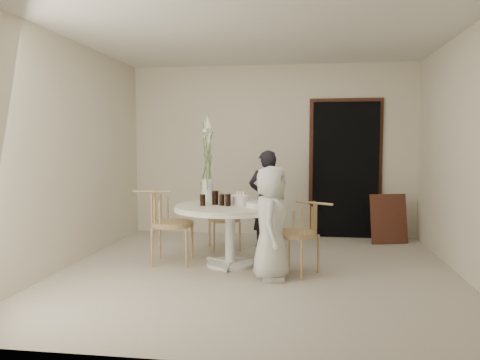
# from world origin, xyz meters

# --- Properties ---
(ground) EXTENTS (4.50, 4.50, 0.00)m
(ground) POSITION_xyz_m (0.00, 0.00, 0.00)
(ground) COLOR beige
(ground) RESTS_ON ground
(room_shell) EXTENTS (4.50, 4.50, 4.50)m
(room_shell) POSITION_xyz_m (0.00, 0.00, 1.62)
(room_shell) COLOR silver
(room_shell) RESTS_ON ground
(doorway) EXTENTS (1.00, 0.10, 2.10)m
(doorway) POSITION_xyz_m (1.15, 2.19, 1.05)
(doorway) COLOR black
(doorway) RESTS_ON ground
(door_trim) EXTENTS (1.12, 0.03, 2.22)m
(door_trim) POSITION_xyz_m (1.15, 2.23, 1.11)
(door_trim) COLOR brown
(door_trim) RESTS_ON ground
(table) EXTENTS (1.33, 1.33, 0.73)m
(table) POSITION_xyz_m (-0.35, 0.25, 0.62)
(table) COLOR white
(table) RESTS_ON ground
(picture_frame) EXTENTS (0.57, 0.30, 0.72)m
(picture_frame) POSITION_xyz_m (1.75, 1.81, 0.36)
(picture_frame) COLOR brown
(picture_frame) RESTS_ON ground
(chair_far) EXTENTS (0.53, 0.55, 0.77)m
(chair_far) POSITION_xyz_m (-0.61, 1.20, 0.50)
(chair_far) COLOR tan
(chair_far) RESTS_ON ground
(chair_right) EXTENTS (0.62, 0.61, 0.84)m
(chair_right) POSITION_xyz_m (0.53, -0.06, 0.54)
(chair_right) COLOR tan
(chair_right) RESTS_ON ground
(chair_left) EXTENTS (0.57, 0.53, 0.90)m
(chair_left) POSITION_xyz_m (-1.19, 0.25, 0.58)
(chair_left) COLOR tan
(chair_left) RESTS_ON ground
(girl) EXTENTS (0.54, 0.39, 1.37)m
(girl) POSITION_xyz_m (0.00, 1.29, 0.68)
(girl) COLOR black
(girl) RESTS_ON ground
(boy) EXTENTS (0.39, 0.60, 1.23)m
(boy) POSITION_xyz_m (0.18, -0.26, 0.61)
(boy) COLOR silver
(boy) RESTS_ON ground
(birthday_cake) EXTENTS (0.22, 0.22, 0.16)m
(birthday_cake) POSITION_xyz_m (-0.24, 0.33, 0.78)
(birthday_cake) COLOR white
(birthday_cake) RESTS_ON table
(cola_tumbler_a) EXTENTS (0.08, 0.08, 0.14)m
(cola_tumbler_a) POSITION_xyz_m (-0.66, 0.15, 0.80)
(cola_tumbler_a) COLOR black
(cola_tumbler_a) RESTS_ON table
(cola_tumbler_b) EXTENTS (0.07, 0.07, 0.14)m
(cola_tumbler_b) POSITION_xyz_m (-0.36, 0.16, 0.80)
(cola_tumbler_b) COLOR black
(cola_tumbler_b) RESTS_ON table
(cola_tumbler_c) EXTENTS (0.09, 0.09, 0.17)m
(cola_tumbler_c) POSITION_xyz_m (-0.53, 0.27, 0.81)
(cola_tumbler_c) COLOR black
(cola_tumbler_c) RESTS_ON table
(cola_tumbler_d) EXTENTS (0.07, 0.07, 0.13)m
(cola_tumbler_d) POSITION_xyz_m (-0.44, 0.20, 0.80)
(cola_tumbler_d) COLOR black
(cola_tumbler_d) RESTS_ON table
(plate_stack) EXTENTS (0.29, 0.29, 0.06)m
(plate_stack) POSITION_xyz_m (-0.02, 0.09, 0.76)
(plate_stack) COLOR white
(plate_stack) RESTS_ON table
(flower_vase) EXTENTS (0.15, 0.15, 1.10)m
(flower_vase) POSITION_xyz_m (-0.71, 0.65, 1.16)
(flower_vase) COLOR silver
(flower_vase) RESTS_ON table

